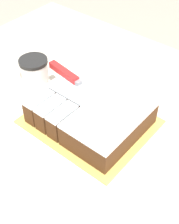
{
  "coord_description": "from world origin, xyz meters",
  "views": [
    {
      "loc": [
        0.44,
        -0.53,
        1.64
      ],
      "look_at": [
        0.01,
        -0.0,
        0.99
      ],
      "focal_mm": 50.0,
      "sensor_mm": 36.0,
      "label": 1
    }
  ],
  "objects_px": {
    "cake_board": "(90,122)",
    "cake": "(91,112)",
    "knife": "(69,76)",
    "coffee_cup": "(34,71)"
  },
  "relations": [
    {
      "from": "cake_board",
      "to": "cake",
      "type": "bearing_deg",
      "value": 38.26
    },
    {
      "from": "cake",
      "to": "coffee_cup",
      "type": "distance_m",
      "value": 0.28
    },
    {
      "from": "cake_board",
      "to": "coffee_cup",
      "type": "xyz_separation_m",
      "value": [
        -0.28,
        0.04,
        0.05
      ]
    },
    {
      "from": "cake_board",
      "to": "knife",
      "type": "distance_m",
      "value": 0.16
    },
    {
      "from": "cake_board",
      "to": "cake",
      "type": "xyz_separation_m",
      "value": [
        0.0,
        0.0,
        0.04
      ]
    },
    {
      "from": "cake_board",
      "to": "knife",
      "type": "height_order",
      "value": "knife"
    },
    {
      "from": "coffee_cup",
      "to": "knife",
      "type": "bearing_deg",
      "value": 4.41
    },
    {
      "from": "cake_board",
      "to": "cake",
      "type": "height_order",
      "value": "cake"
    },
    {
      "from": "cake_board",
      "to": "knife",
      "type": "relative_size",
      "value": 1.13
    },
    {
      "from": "knife",
      "to": "coffee_cup",
      "type": "xyz_separation_m",
      "value": [
        -0.16,
        -0.01,
        -0.05
      ]
    }
  ]
}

